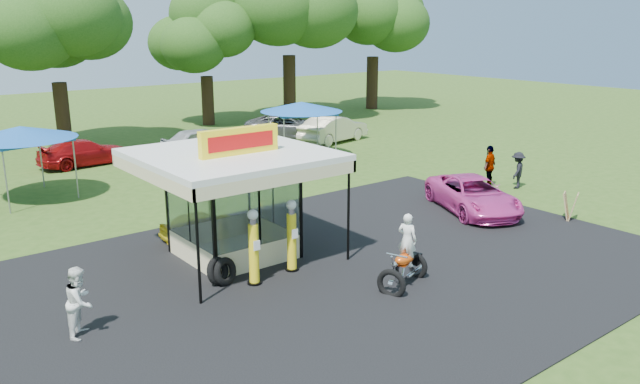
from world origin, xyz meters
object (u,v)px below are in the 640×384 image
(spectator_west, at_px, (80,301))
(kiosk_car, at_px, (202,224))
(gas_pump_right, at_px, (292,237))
(a_frame_sign, at_px, (570,207))
(motorcycle, at_px, (406,257))
(spectator_east_a, at_px, (518,170))
(tent_east, at_px, (301,107))
(bg_car_b, at_px, (84,152))
(bg_car_e, at_px, (333,129))
(pink_sedan, at_px, (473,195))
(spectator_east_b, at_px, (489,166))
(gas_pump_left, at_px, (254,249))
(tent_west, at_px, (20,133))
(bg_car_c, at_px, (204,142))
(bg_car_d, at_px, (288,126))
(gas_station_kiosk, at_px, (233,202))

(spectator_west, bearing_deg, kiosk_car, -12.93)
(gas_pump_right, xyz_separation_m, a_frame_sign, (11.09, -2.38, -0.53))
(motorcycle, xyz_separation_m, spectator_east_a, (11.66, 4.43, -0.02))
(kiosk_car, xyz_separation_m, tent_east, (10.54, 8.41, 2.32))
(gas_pump_right, distance_m, spectator_west, 6.20)
(bg_car_b, distance_m, bg_car_e, 14.63)
(pink_sedan, xyz_separation_m, spectator_east_b, (3.69, 2.03, 0.26))
(gas_pump_right, height_order, kiosk_car, gas_pump_right)
(pink_sedan, relative_size, spectator_east_b, 2.59)
(gas_pump_left, bearing_deg, bg_car_e, 44.81)
(a_frame_sign, relative_size, spectator_east_a, 0.63)
(gas_pump_right, height_order, tent_east, tent_east)
(tent_east, bearing_deg, tent_west, 178.07)
(spectator_west, height_order, spectator_east_a, spectator_west)
(spectator_west, height_order, tent_east, tent_east)
(bg_car_c, relative_size, bg_car_d, 0.85)
(a_frame_sign, relative_size, bg_car_d, 0.19)
(gas_pump_right, bearing_deg, a_frame_sign, -12.13)
(gas_pump_left, bearing_deg, tent_west, 101.32)
(motorcycle, bearing_deg, tent_west, 90.13)
(gas_station_kiosk, xyz_separation_m, kiosk_car, (-0.00, 2.21, -1.30))
(tent_east, bearing_deg, gas_pump_right, -127.65)
(kiosk_car, distance_m, spectator_east_b, 13.62)
(motorcycle, xyz_separation_m, tent_west, (-6.03, 16.03, 1.96))
(a_frame_sign, xyz_separation_m, bg_car_e, (3.19, 17.82, 0.30))
(spectator_west, distance_m, spectator_east_b, 19.22)
(gas_pump_left, distance_m, bg_car_e, 22.14)
(bg_car_e, bearing_deg, gas_pump_right, 124.80)
(bg_car_b, relative_size, bg_car_e, 0.93)
(spectator_east_a, relative_size, spectator_east_b, 0.87)
(bg_car_e, bearing_deg, kiosk_car, 114.06)
(gas_station_kiosk, distance_m, gas_pump_right, 2.38)
(bg_car_c, height_order, bg_car_e, bg_car_e)
(bg_car_d, bearing_deg, gas_pump_right, -174.00)
(gas_station_kiosk, xyz_separation_m, gas_pump_left, (-0.74, -2.33, -0.72))
(a_frame_sign, distance_m, spectator_east_b, 5.30)
(a_frame_sign, xyz_separation_m, spectator_east_a, (2.50, 4.04, 0.29))
(kiosk_car, xyz_separation_m, spectator_east_a, (14.27, -2.72, 0.34))
(gas_pump_right, xyz_separation_m, spectator_east_a, (13.59, 1.65, -0.24))
(a_frame_sign, distance_m, tent_east, 15.38)
(kiosk_car, height_order, bg_car_b, bg_car_b)
(bg_car_e, bearing_deg, tent_east, 108.57)
(spectator_east_a, bearing_deg, bg_car_d, -110.47)
(gas_station_kiosk, relative_size, pink_sedan, 1.10)
(spectator_west, height_order, bg_car_d, spectator_west)
(motorcycle, xyz_separation_m, a_frame_sign, (9.16, 0.39, -0.31))
(gas_station_kiosk, distance_m, kiosk_car, 2.56)
(gas_station_kiosk, bearing_deg, kiosk_car, 90.00)
(motorcycle, relative_size, tent_west, 0.49)
(motorcycle, bearing_deg, pink_sedan, 4.44)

